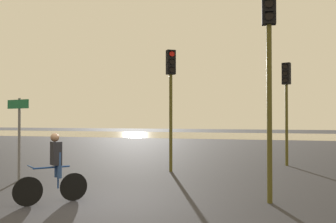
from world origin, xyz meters
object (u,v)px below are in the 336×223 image
object	(u,v)px
traffic_light_far_right	(286,94)
traffic_light_near_right	(269,53)
cyclist	(54,168)
direction_sign_post	(19,127)
traffic_light_center	(171,87)

from	to	relation	value
traffic_light_far_right	traffic_light_near_right	bearing A→B (deg)	105.76
traffic_light_far_right	traffic_light_near_right	world-z (taller)	traffic_light_near_right
traffic_light_far_right	cyclist	size ratio (longest dim) A/B	2.64
direction_sign_post	traffic_light_near_right	bearing A→B (deg)	-168.07
traffic_light_far_right	direction_sign_post	bearing A→B (deg)	57.84
traffic_light_center	direction_sign_post	bearing A→B (deg)	5.23
traffic_light_far_right	direction_sign_post	world-z (taller)	traffic_light_far_right
traffic_light_far_right	traffic_light_center	distance (m)	5.15
traffic_light_center	direction_sign_post	world-z (taller)	traffic_light_center
traffic_light_center	cyclist	xyz separation A→B (m)	(-1.22, -5.68, -2.30)
traffic_light_near_right	direction_sign_post	world-z (taller)	traffic_light_near_right
traffic_light_near_right	traffic_light_center	bearing A→B (deg)	-53.52
traffic_light_far_right	traffic_light_near_right	xyz separation A→B (m)	(-0.59, -7.32, 0.50)
traffic_light_near_right	cyclist	xyz separation A→B (m)	(-4.80, -1.39, -2.66)
direction_sign_post	cyclist	size ratio (longest dim) A/B	1.60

